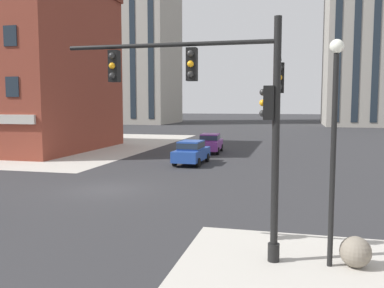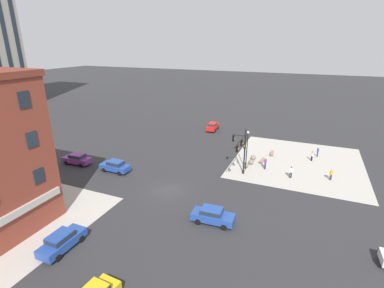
{
  "view_description": "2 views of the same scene",
  "coord_description": "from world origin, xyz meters",
  "views": [
    {
      "loc": [
        9.0,
        -18.79,
        4.29
      ],
      "look_at": [
        3.21,
        4.63,
        1.94
      ],
      "focal_mm": 38.72,
      "sensor_mm": 36.0,
      "label": 1
    },
    {
      "loc": [
        -28.48,
        -15.35,
        17.65
      ],
      "look_at": [
        7.39,
        -0.13,
        3.82
      ],
      "focal_mm": 26.71,
      "sensor_mm": 36.0,
      "label": 2
    }
  ],
  "objects": [
    {
      "name": "car_parked_curb",
      "position": [
        1.93,
        9.61,
        0.92
      ],
      "size": [
        1.97,
        4.44,
        1.68
      ],
      "color": "#23479E",
      "rests_on": "ground"
    },
    {
      "name": "residential_tower_skyline_right",
      "position": [
        22.76,
        69.83,
        24.2
      ],
      "size": [
        16.41,
        17.87,
        48.35
      ],
      "color": "#9E998E",
      "rests_on": "ground"
    },
    {
      "name": "traffic_signal_main",
      "position": [
        7.39,
        -7.41,
        4.23
      ],
      "size": [
        6.14,
        2.09,
        6.56
      ],
      "color": "black",
      "rests_on": "ground"
    },
    {
      "name": "sidewalk_far_corner",
      "position": [
        -20.0,
        20.0,
        0.0
      ],
      "size": [
        32.0,
        32.0,
        0.02
      ],
      "primitive_type": "cube",
      "color": "#B7B2A8",
      "rests_on": "ground"
    },
    {
      "name": "street_lamp_corner_near",
      "position": [
        10.0,
        -7.6,
        3.67
      ],
      "size": [
        0.36,
        0.36,
        5.92
      ],
      "color": "black",
      "rests_on": "ground"
    },
    {
      "name": "bollard_sphere_curb_a",
      "position": [
        10.65,
        -7.5,
        0.41
      ],
      "size": [
        0.82,
        0.82,
        0.82
      ],
      "primitive_type": "sphere",
      "color": "gray",
      "rests_on": "ground"
    },
    {
      "name": "ground_plane",
      "position": [
        0.0,
        0.0,
        0.0
      ],
      "size": [
        320.0,
        320.0,
        0.0
      ],
      "primitive_type": "plane",
      "color": "#2D2D30"
    },
    {
      "name": "car_cross_eastbound",
      "position": [
        1.88,
        16.71,
        0.92
      ],
      "size": [
        2.1,
        4.5,
        1.68
      ],
      "color": "#7A3389",
      "rests_on": "ground"
    }
  ]
}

